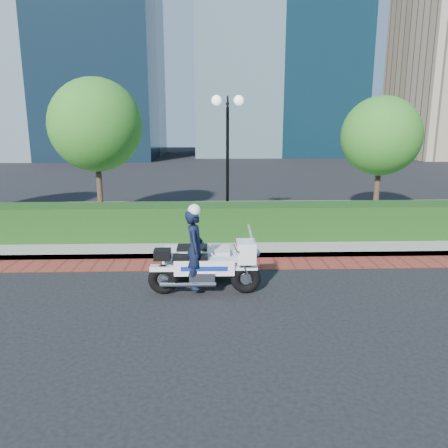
{
  "coord_description": "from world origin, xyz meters",
  "views": [
    {
      "loc": [
        0.4,
        -9.05,
        3.46
      ],
      "look_at": [
        0.77,
        1.7,
        1.0
      ],
      "focal_mm": 35.0,
      "sensor_mm": 36.0,
      "label": 1
    }
  ],
  "objects_px": {
    "tree_b": "(96,125)",
    "tree_c": "(381,136)",
    "lamppost": "(228,140)",
    "police_motorcycle": "(200,259)"
  },
  "relations": [
    {
      "from": "tree_c",
      "to": "police_motorcycle",
      "type": "xyz_separation_m",
      "value": [
        -6.31,
        -6.61,
        -2.4
      ]
    },
    {
      "from": "lamppost",
      "to": "police_motorcycle",
      "type": "distance_m",
      "value": 5.84
    },
    {
      "from": "tree_b",
      "to": "tree_c",
      "type": "xyz_separation_m",
      "value": [
        10.0,
        -0.0,
        -0.39
      ]
    },
    {
      "from": "tree_c",
      "to": "police_motorcycle",
      "type": "relative_size",
      "value": 1.83
    },
    {
      "from": "police_motorcycle",
      "to": "lamppost",
      "type": "bearing_deg",
      "value": 81.85
    },
    {
      "from": "tree_b",
      "to": "tree_c",
      "type": "bearing_deg",
      "value": -0.0
    },
    {
      "from": "lamppost",
      "to": "tree_c",
      "type": "bearing_deg",
      "value": 13.3
    },
    {
      "from": "tree_b",
      "to": "tree_c",
      "type": "distance_m",
      "value": 10.01
    },
    {
      "from": "lamppost",
      "to": "tree_c",
      "type": "relative_size",
      "value": 0.98
    },
    {
      "from": "tree_b",
      "to": "police_motorcycle",
      "type": "height_order",
      "value": "tree_b"
    }
  ]
}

